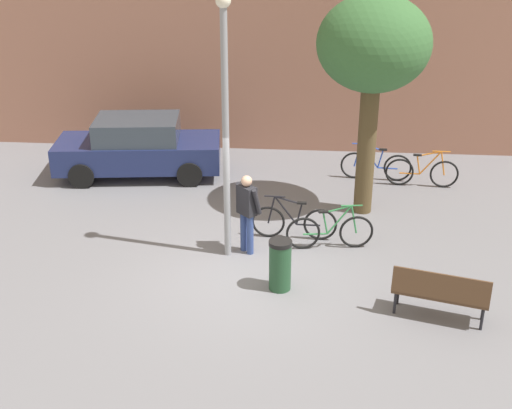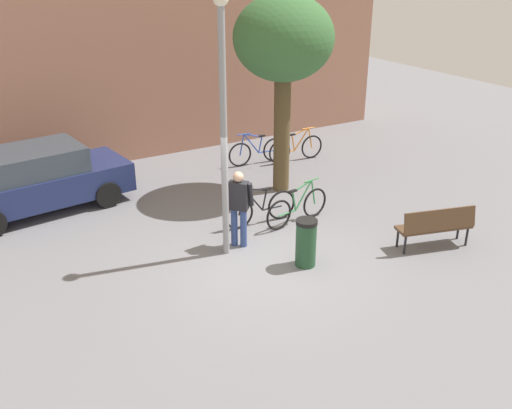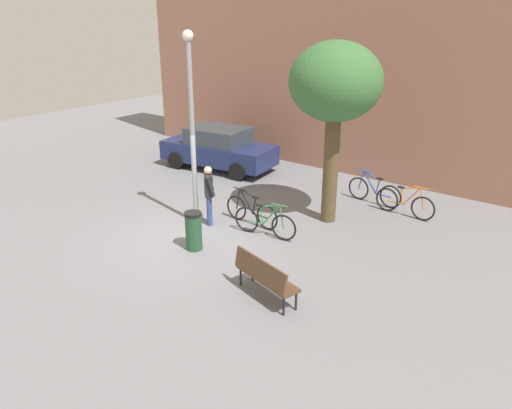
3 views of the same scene
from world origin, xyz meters
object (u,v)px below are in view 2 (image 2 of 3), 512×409
(lamppost, at_px, (223,113))
(plaza_tree, at_px, (283,42))
(bicycle_black, at_px, (260,208))
(person_by_lamppost, at_px, (239,204))
(trash_bin, at_px, (306,243))
(parked_car_navy, at_px, (38,180))
(bicycle_green, at_px, (298,207))
(park_bench, at_px, (436,224))
(bicycle_orange, at_px, (296,148))
(bicycle_blue, at_px, (257,151))

(lamppost, height_order, plaza_tree, lamppost)
(lamppost, bearing_deg, bicycle_black, 32.29)
(person_by_lamppost, xyz_separation_m, trash_bin, (0.74, -1.39, -0.47))
(lamppost, distance_m, parked_car_navy, 5.49)
(person_by_lamppost, relative_size, bicycle_green, 0.93)
(park_bench, bearing_deg, bicycle_orange, 84.54)
(park_bench, relative_size, parked_car_navy, 0.38)
(park_bench, relative_size, bicycle_orange, 0.92)
(lamppost, distance_m, bicycle_orange, 6.49)
(park_bench, height_order, bicycle_green, bicycle_green)
(bicycle_orange, relative_size, trash_bin, 1.84)
(bicycle_black, bearing_deg, person_by_lamppost, -143.65)
(bicycle_green, distance_m, parked_car_navy, 6.17)
(bicycle_black, bearing_deg, trash_bin, -95.20)
(parked_car_navy, height_order, trash_bin, parked_car_navy)
(bicycle_green, xyz_separation_m, bicycle_black, (-0.76, 0.39, 0.00))
(lamppost, bearing_deg, parked_car_navy, 124.15)
(bicycle_orange, distance_m, bicycle_green, 4.27)
(person_by_lamppost, distance_m, bicycle_black, 1.29)
(park_bench, bearing_deg, lamppost, 152.27)
(park_bench, distance_m, bicycle_black, 3.83)
(plaza_tree, bearing_deg, bicycle_black, -135.11)
(bicycle_black, bearing_deg, bicycle_green, -26.87)
(parked_car_navy, bearing_deg, bicycle_green, -37.35)
(person_by_lamppost, height_order, plaza_tree, plaza_tree)
(lamppost, xyz_separation_m, bicycle_green, (2.06, 0.44, -2.57))
(park_bench, bearing_deg, parked_car_navy, 137.15)
(park_bench, relative_size, plaza_tree, 0.34)
(lamppost, height_order, bicycle_black, lamppost)
(bicycle_black, xyz_separation_m, trash_bin, (-0.19, -2.07, 0.11))
(park_bench, height_order, parked_car_navy, parked_car_navy)
(park_bench, xyz_separation_m, trash_bin, (-2.74, 0.78, -0.05))
(bicycle_green, bearing_deg, bicycle_blue, 72.53)
(person_by_lamppost, bearing_deg, lamppost, -159.36)
(bicycle_black, bearing_deg, plaza_tree, 44.89)
(plaza_tree, height_order, bicycle_green, plaza_tree)
(bicycle_blue, height_order, bicycle_green, same)
(bicycle_orange, height_order, parked_car_navy, parked_car_navy)
(bicycle_blue, relative_size, bicycle_green, 1.00)
(bicycle_green, distance_m, trash_bin, 1.94)
(plaza_tree, xyz_separation_m, bicycle_black, (-1.55, -1.54, -3.37))
(park_bench, height_order, bicycle_orange, bicycle_orange)
(plaza_tree, relative_size, bicycle_green, 2.71)
(park_bench, bearing_deg, plaza_tree, 102.86)
(park_bench, distance_m, plaza_tree, 5.53)
(bicycle_blue, bearing_deg, lamppost, -127.09)
(plaza_tree, xyz_separation_m, bicycle_green, (-0.79, -1.93, -3.37))
(bicycle_green, bearing_deg, trash_bin, -119.38)
(bicycle_orange, height_order, bicycle_black, same)
(person_by_lamppost, distance_m, bicycle_orange, 5.62)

